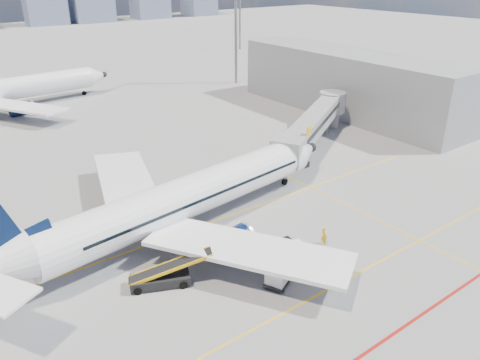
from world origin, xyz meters
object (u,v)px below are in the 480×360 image
at_px(baggage_tug, 290,249).
at_px(cargo_dolly, 282,269).
at_px(main_aircraft, 176,202).
at_px(belt_loader, 162,278).
at_px(ramp_worker, 324,236).

xyz_separation_m(baggage_tug, cargo_dolly, (-2.69, -2.06, 0.24)).
relative_size(baggage_tug, cargo_dolly, 0.68).
relative_size(main_aircraft, belt_loader, 6.16).
distance_m(baggage_tug, cargo_dolly, 3.40).
bearing_deg(main_aircraft, ramp_worker, -52.40).
bearing_deg(baggage_tug, ramp_worker, 4.12).
bearing_deg(belt_loader, ramp_worker, 11.31).
xyz_separation_m(main_aircraft, baggage_tug, (5.67, -9.12, -2.40)).
relative_size(baggage_tug, ramp_worker, 1.56).
bearing_deg(ramp_worker, belt_loader, 77.04).
bearing_deg(main_aircraft, belt_loader, -136.25).
bearing_deg(cargo_dolly, baggage_tug, 12.53).
xyz_separation_m(main_aircraft, cargo_dolly, (2.97, -11.18, -2.16)).
bearing_deg(cargo_dolly, belt_loader, 122.51).
height_order(main_aircraft, cargo_dolly, main_aircraft).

